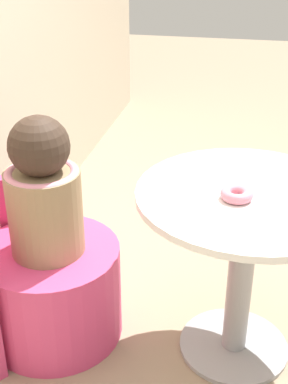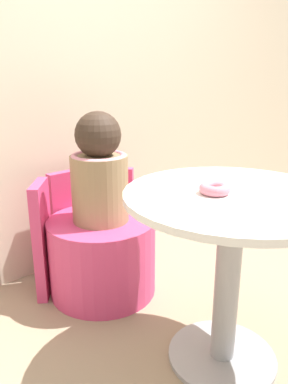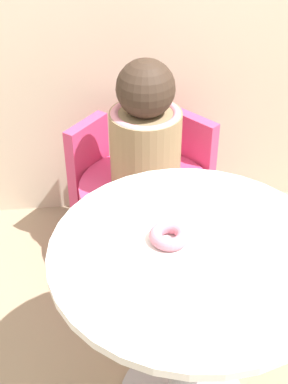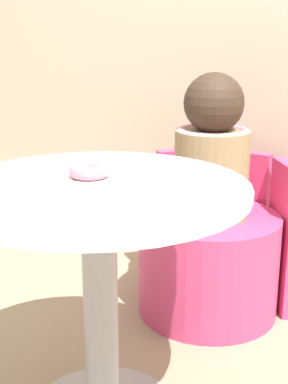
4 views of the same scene
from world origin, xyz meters
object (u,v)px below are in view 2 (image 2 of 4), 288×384
object	(u,v)px
round_table	(230,242)
tub_chair	(102,256)
donut	(215,189)
child_figure	(99,172)

from	to	relation	value
round_table	tub_chair	xyz separation A→B (m)	(-0.05, 0.72, -0.31)
tub_chair	donut	world-z (taller)	donut
donut	child_figure	bearing A→B (deg)	89.10
round_table	child_figure	distance (m)	0.73
tub_chair	donut	bearing A→B (deg)	-90.90
tub_chair	child_figure	distance (m)	0.44
tub_chair	child_figure	world-z (taller)	child_figure
tub_chair	donut	xyz separation A→B (m)	(-0.01, -0.68, 0.51)
child_figure	donut	xyz separation A→B (m)	(-0.01, -0.68, 0.07)
child_figure	donut	world-z (taller)	child_figure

